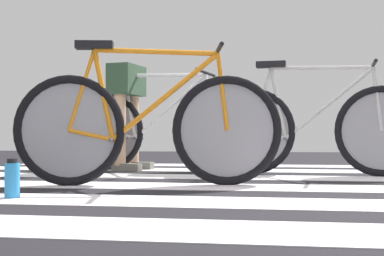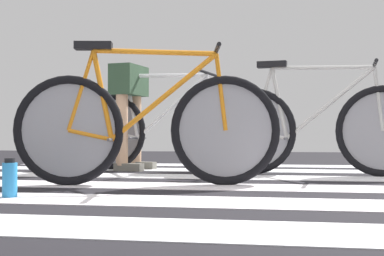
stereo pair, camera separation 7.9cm
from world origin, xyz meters
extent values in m
cube|color=black|center=(0.00, 0.00, 0.01)|extent=(18.00, 14.00, 0.02)
cube|color=silver|center=(0.15, -1.27, 0.02)|extent=(5.20, 0.44, 0.00)
cube|color=silver|center=(-0.08, -0.51, 0.02)|extent=(5.20, 0.44, 0.00)
cube|color=silver|center=(-0.08, 0.24, 0.02)|extent=(5.20, 0.44, 0.00)
cube|color=silver|center=(0.05, 1.00, 0.02)|extent=(5.20, 0.44, 0.00)
cube|color=silver|center=(-0.11, 1.78, 0.02)|extent=(5.20, 0.44, 0.00)
cube|color=silver|center=(-0.06, 2.52, 0.02)|extent=(5.20, 0.44, 0.00)
torus|color=black|center=(-1.22, 0.17, 0.38)|extent=(0.71, 0.19, 0.72)
torus|color=black|center=(-0.22, 0.36, 0.38)|extent=(0.71, 0.19, 0.72)
cylinder|color=gray|center=(-1.22, 0.17, 0.38)|extent=(0.60, 0.12, 0.61)
cylinder|color=gray|center=(-0.22, 0.36, 0.38)|extent=(0.60, 0.12, 0.61)
cylinder|color=orange|center=(-0.67, 0.28, 0.89)|extent=(0.79, 0.18, 0.05)
cylinder|color=orange|center=(-0.61, 0.29, 0.60)|extent=(0.70, 0.16, 0.59)
cylinder|color=orange|center=(-1.01, 0.21, 0.61)|extent=(0.16, 0.06, 0.59)
cylinder|color=orange|center=(-1.09, 0.20, 0.35)|extent=(0.29, 0.08, 0.09)
cylinder|color=orange|center=(-1.14, 0.19, 0.64)|extent=(0.19, 0.06, 0.53)
cylinder|color=orange|center=(-0.25, 0.35, 0.63)|extent=(0.09, 0.04, 0.50)
cube|color=black|center=(-1.07, 0.20, 0.93)|extent=(0.25, 0.13, 0.05)
cylinder|color=black|center=(-0.28, 0.35, 0.90)|extent=(0.12, 0.52, 0.03)
cylinder|color=#4C4C51|center=(-0.95, 0.22, 0.32)|extent=(0.08, 0.34, 0.02)
torus|color=black|center=(-0.09, 1.34, 0.38)|extent=(0.72, 0.14, 0.72)
torus|color=black|center=(0.92, 1.23, 0.38)|extent=(0.72, 0.14, 0.72)
cylinder|color=gray|center=(-0.09, 1.34, 0.38)|extent=(0.60, 0.07, 0.61)
cylinder|color=gray|center=(0.92, 1.23, 0.38)|extent=(0.60, 0.07, 0.61)
cylinder|color=#BBBAB6|center=(0.46, 1.28, 0.89)|extent=(0.80, 0.12, 0.05)
cylinder|color=#BBBAB6|center=(0.52, 1.27, 0.60)|extent=(0.70, 0.11, 0.59)
cylinder|color=#BBBAB6|center=(0.13, 1.32, 0.61)|extent=(0.16, 0.05, 0.59)
cylinder|color=#BBBAB6|center=(0.05, 1.33, 0.35)|extent=(0.29, 0.06, 0.09)
cylinder|color=#BBBAB6|center=(-0.01, 1.34, 0.64)|extent=(0.19, 0.05, 0.53)
cylinder|color=#BBBAB6|center=(0.89, 1.23, 0.63)|extent=(0.09, 0.04, 0.50)
cube|color=black|center=(0.07, 1.33, 0.93)|extent=(0.25, 0.12, 0.05)
cylinder|color=black|center=(0.86, 1.24, 0.90)|extent=(0.09, 0.52, 0.03)
cylinder|color=#4C4C51|center=(0.18, 1.31, 0.32)|extent=(0.06, 0.34, 0.02)
torus|color=black|center=(-1.45, 1.73, 0.38)|extent=(0.71, 0.18, 0.72)
torus|color=black|center=(-0.44, 1.55, 0.38)|extent=(0.71, 0.18, 0.72)
cylinder|color=gray|center=(-1.45, 1.73, 0.38)|extent=(0.60, 0.12, 0.61)
cylinder|color=gray|center=(-0.44, 1.55, 0.38)|extent=(0.60, 0.12, 0.61)
cylinder|color=white|center=(-0.90, 1.63, 0.89)|extent=(0.79, 0.18, 0.05)
cylinder|color=white|center=(-0.84, 1.62, 0.60)|extent=(0.70, 0.16, 0.59)
cylinder|color=white|center=(-1.23, 1.69, 0.61)|extent=(0.16, 0.06, 0.59)
cylinder|color=white|center=(-1.31, 1.71, 0.35)|extent=(0.29, 0.08, 0.09)
cylinder|color=white|center=(-1.37, 1.72, 0.64)|extent=(0.19, 0.06, 0.53)
cylinder|color=white|center=(-0.47, 1.55, 0.63)|extent=(0.09, 0.04, 0.50)
cube|color=black|center=(-1.29, 1.70, 0.93)|extent=(0.25, 0.13, 0.05)
cylinder|color=black|center=(-0.50, 1.56, 0.90)|extent=(0.12, 0.52, 0.03)
cylinder|color=#4C4C51|center=(-1.17, 1.68, 0.32)|extent=(0.08, 0.34, 0.02)
cylinder|color=tan|center=(-1.24, 1.83, 0.51)|extent=(0.11, 0.11, 0.88)
cylinder|color=tan|center=(-1.29, 1.56, 0.51)|extent=(0.11, 0.11, 0.88)
cube|color=#2E4832|center=(-1.26, 1.70, 0.85)|extent=(0.29, 0.44, 0.28)
cube|color=slate|center=(-1.17, 1.82, 0.06)|extent=(0.27, 0.15, 0.07)
cube|color=slate|center=(-1.22, 1.55, 0.06)|extent=(0.27, 0.15, 0.07)
cylinder|color=#2C8ED7|center=(-1.27, -0.50, 0.11)|extent=(0.08, 0.08, 0.18)
cylinder|color=black|center=(-1.27, -0.50, 0.22)|extent=(0.05, 0.05, 0.02)
camera|label=1|loc=(0.05, -3.09, 0.35)|focal=49.70mm
camera|label=2|loc=(0.13, -3.09, 0.35)|focal=49.70mm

